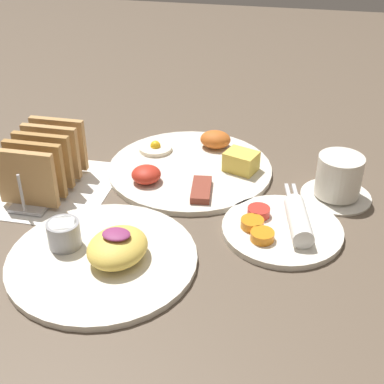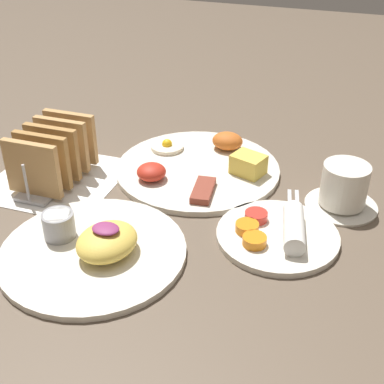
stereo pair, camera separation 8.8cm
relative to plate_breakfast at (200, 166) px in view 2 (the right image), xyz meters
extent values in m
plane|color=brown|center=(-0.02, -0.16, -0.01)|extent=(3.00, 3.00, 0.00)
cube|color=white|center=(-0.24, -0.11, -0.01)|extent=(0.22, 0.22, 0.00)
cylinder|color=silver|center=(0.00, 0.00, -0.01)|extent=(0.30, 0.30, 0.01)
cube|color=#E5C64C|center=(0.09, 0.00, 0.02)|extent=(0.07, 0.06, 0.04)
ellipsoid|color=#C66023|center=(0.03, 0.09, 0.02)|extent=(0.06, 0.05, 0.03)
cylinder|color=#F4EACC|center=(-0.08, 0.05, 0.00)|extent=(0.06, 0.06, 0.01)
sphere|color=yellow|center=(-0.08, 0.05, 0.01)|extent=(0.02, 0.02, 0.02)
ellipsoid|color=red|center=(-0.07, -0.07, 0.01)|extent=(0.05, 0.05, 0.03)
cube|color=brown|center=(0.03, -0.09, 0.01)|extent=(0.04, 0.08, 0.01)
cylinder|color=silver|center=(0.18, -0.16, -0.01)|extent=(0.19, 0.19, 0.01)
cylinder|color=red|center=(0.14, -0.14, 0.01)|extent=(0.04, 0.04, 0.01)
cylinder|color=orange|center=(0.13, -0.17, 0.01)|extent=(0.04, 0.04, 0.01)
cylinder|color=orange|center=(0.15, -0.20, 0.01)|extent=(0.04, 0.04, 0.01)
cylinder|color=white|center=(0.20, -0.16, 0.02)|extent=(0.05, 0.11, 0.03)
cube|color=silver|center=(0.18, -0.08, 0.02)|extent=(0.02, 0.05, 0.00)
cube|color=silver|center=(0.19, -0.08, 0.02)|extent=(0.02, 0.05, 0.00)
cylinder|color=silver|center=(-0.07, -0.29, -0.01)|extent=(0.27, 0.27, 0.01)
ellipsoid|color=#EAC651|center=(-0.05, -0.29, 0.02)|extent=(0.10, 0.11, 0.04)
ellipsoid|color=#8C3366|center=(-0.05, -0.29, 0.04)|extent=(0.04, 0.03, 0.01)
cylinder|color=#99999E|center=(-0.13, -0.27, 0.02)|extent=(0.05, 0.05, 0.04)
cylinder|color=white|center=(-0.13, -0.27, 0.04)|extent=(0.04, 0.04, 0.01)
cube|color=#B7B7BC|center=(-0.24, -0.11, 0.00)|extent=(0.06, 0.18, 0.01)
cube|color=tan|center=(-0.24, -0.18, 0.05)|extent=(0.10, 0.01, 0.10)
cube|color=#A87A42|center=(-0.24, -0.15, 0.05)|extent=(0.10, 0.01, 0.10)
cube|color=#AB7D45|center=(-0.24, -0.11, 0.05)|extent=(0.10, 0.01, 0.10)
cube|color=tan|center=(-0.24, -0.08, 0.05)|extent=(0.10, 0.01, 0.10)
cube|color=tan|center=(-0.24, -0.05, 0.05)|extent=(0.10, 0.01, 0.10)
cylinder|color=#B7B7BC|center=(-0.24, -0.20, 0.03)|extent=(0.01, 0.01, 0.07)
cylinder|color=#B7B7BC|center=(-0.24, -0.03, 0.03)|extent=(0.01, 0.01, 0.07)
cylinder|color=silver|center=(0.26, -0.04, -0.01)|extent=(0.12, 0.12, 0.01)
cylinder|color=silver|center=(0.26, -0.04, 0.03)|extent=(0.08, 0.08, 0.07)
cylinder|color=#381E0F|center=(0.26, -0.04, 0.06)|extent=(0.06, 0.06, 0.01)
camera|label=1|loc=(0.18, -0.85, 0.48)|focal=50.00mm
camera|label=2|loc=(0.26, -0.83, 0.48)|focal=50.00mm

